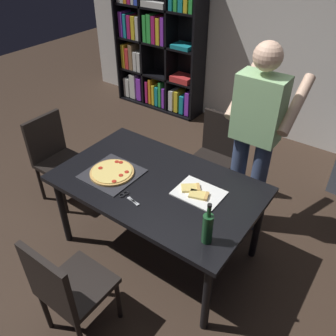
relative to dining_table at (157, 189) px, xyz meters
name	(u,v)px	position (x,y,z in m)	size (l,w,h in m)	color
ground_plane	(158,246)	(0.00, 0.00, -0.68)	(12.00, 12.00, 0.00)	#38281E
back_wall	(290,27)	(0.00, 2.60, 0.72)	(6.40, 0.10, 2.80)	silver
dining_table	(157,189)	(0.00, 0.00, 0.00)	(1.63, 0.99, 0.75)	black
chair_near_camera	(66,287)	(0.00, -0.98, -0.17)	(0.42, 0.42, 0.90)	black
chair_far_side	(216,152)	(0.00, 0.98, -0.17)	(0.42, 0.42, 0.90)	black
chair_left_end	(55,154)	(-1.30, 0.00, -0.17)	(0.42, 0.42, 0.90)	black
bookshelf	(157,45)	(-1.80, 2.37, 0.26)	(1.40, 0.35, 1.95)	black
person_serving_pizza	(256,133)	(0.46, 0.76, 0.32)	(0.55, 0.54, 1.75)	#38476B
pepperoni_pizza_on_tray	(112,173)	(-0.36, -0.13, 0.09)	(0.42, 0.42, 0.04)	#2D2D33
pizza_slices_on_towel	(198,193)	(0.34, 0.07, 0.08)	(0.36, 0.28, 0.03)	white
wine_bottle	(208,228)	(0.63, -0.30, 0.19)	(0.07, 0.07, 0.32)	#194723
kitchen_scissors	(127,197)	(-0.07, -0.28, 0.08)	(0.20, 0.09, 0.01)	silver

